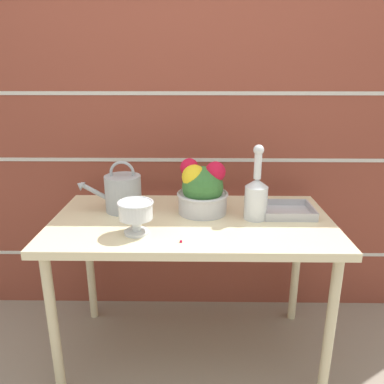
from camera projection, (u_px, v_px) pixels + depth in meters
name	position (u px, v px, depth m)	size (l,w,h in m)	color
ground_plane	(192.00, 350.00, 1.96)	(12.00, 12.00, 0.00)	gray
brick_wall	(193.00, 126.00, 2.07)	(3.60, 0.08, 2.20)	brown
patio_table	(192.00, 233.00, 1.75)	(1.29, 0.68, 0.74)	beige
watering_can	(122.00, 192.00, 1.81)	(0.32, 0.17, 0.25)	#9EA3A8
crystal_pedestal_bowl	(136.00, 212.00, 1.55)	(0.15, 0.15, 0.14)	silver
flower_planter	(202.00, 190.00, 1.78)	(0.25, 0.25, 0.26)	#BCBCC1
glass_decanter	(256.00, 195.00, 1.70)	(0.11, 0.11, 0.35)	silver
wire_tray	(287.00, 212.00, 1.79)	(0.24, 0.21, 0.04)	#B7B7BC
fallen_petal	(181.00, 241.00, 1.49)	(0.01, 0.01, 0.01)	red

